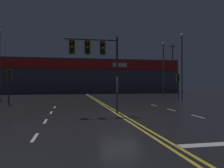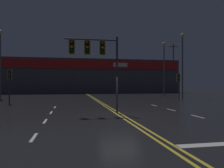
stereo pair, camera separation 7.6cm
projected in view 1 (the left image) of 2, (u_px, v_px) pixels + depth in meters
ground_plane at (120, 114)px, 14.28m from camera, size 200.00×200.00×0.00m
road_markings at (138, 117)px, 13.11m from camera, size 13.37×60.00×0.01m
traffic_signal_median at (95, 53)px, 14.61m from camera, size 3.62×0.36×5.23m
traffic_signal_corner_northeast at (178, 81)px, 26.59m from camera, size 0.42×0.36×3.27m
traffic_signal_corner_northwest at (9, 79)px, 21.86m from camera, size 0.42×0.36×3.48m
streetlight_near_left at (182, 57)px, 30.44m from camera, size 0.56×0.56×9.08m
streetlight_far_left at (0, 55)px, 29.28m from camera, size 0.56×0.56×9.31m
streetlight_far_right at (163, 61)px, 36.24m from camera, size 0.56×0.56×8.96m
building_backdrop at (84, 77)px, 51.62m from camera, size 43.05×10.23×7.56m
utility_pole_row at (88, 68)px, 47.61m from camera, size 45.08×0.26×11.43m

